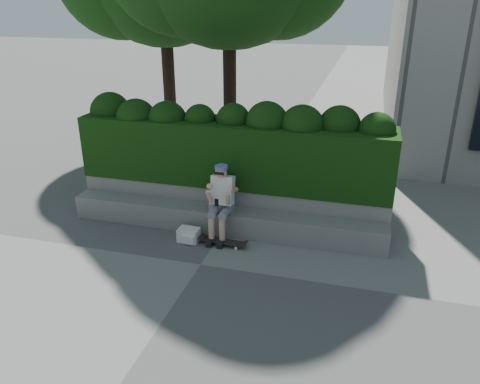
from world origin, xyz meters
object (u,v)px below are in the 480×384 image
(skateboard, at_px, (223,242))
(person, at_px, (222,199))
(backpack_ground, at_px, (189,235))
(backpack_plaid, at_px, (217,201))

(skateboard, bearing_deg, person, 113.67)
(backpack_ground, bearing_deg, backpack_plaid, 47.46)
(person, distance_m, backpack_ground, 0.89)
(person, xyz_separation_m, backpack_ground, (-0.53, -0.35, -0.63))
(skateboard, height_order, backpack_ground, backpack_ground)
(person, height_order, backpack_plaid, person)
(backpack_ground, bearing_deg, person, 34.65)
(backpack_plaid, height_order, backpack_ground, backpack_plaid)
(backpack_plaid, xyz_separation_m, backpack_ground, (-0.41, -0.43, -0.54))
(skateboard, height_order, backpack_plaid, backpack_plaid)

